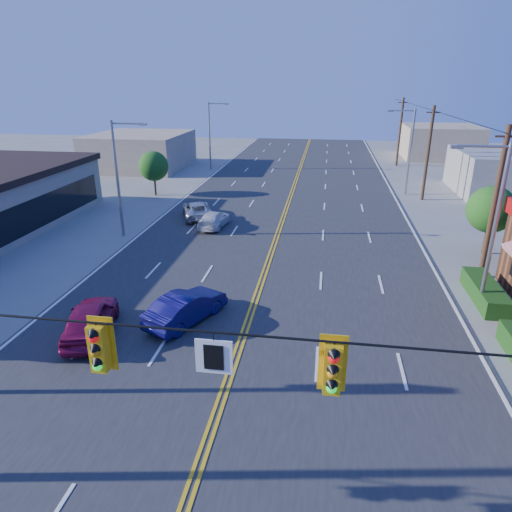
# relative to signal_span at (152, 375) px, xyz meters

# --- Properties ---
(road) EXTENTS (20.00, 120.00, 0.06)m
(road) POSITION_rel_signal_span_xyz_m (0.12, 20.00, -4.86)
(road) COLOR #2D2D30
(road) RESTS_ON ground
(signal_span) EXTENTS (24.32, 0.34, 9.00)m
(signal_span) POSITION_rel_signal_span_xyz_m (0.00, 0.00, 0.00)
(signal_span) COLOR #47301E
(signal_span) RESTS_ON ground
(streetlight_se) EXTENTS (2.55, 0.25, 8.00)m
(streetlight_se) POSITION_rel_signal_span_xyz_m (10.91, 14.00, -0.37)
(streetlight_se) COLOR gray
(streetlight_se) RESTS_ON ground
(streetlight_ne) EXTENTS (2.55, 0.25, 8.00)m
(streetlight_ne) POSITION_rel_signal_span_xyz_m (10.91, 38.00, -0.37)
(streetlight_ne) COLOR gray
(streetlight_ne) RESTS_ON ground
(streetlight_sw) EXTENTS (2.55, 0.25, 8.00)m
(streetlight_sw) POSITION_rel_signal_span_xyz_m (-10.67, 22.00, -0.37)
(streetlight_sw) COLOR gray
(streetlight_sw) RESTS_ON ground
(streetlight_nw) EXTENTS (2.55, 0.25, 8.00)m
(streetlight_nw) POSITION_rel_signal_span_xyz_m (-10.67, 48.00, -0.37)
(streetlight_nw) COLOR gray
(streetlight_nw) RESTS_ON ground
(utility_pole_near) EXTENTS (0.28, 0.28, 8.40)m
(utility_pole_near) POSITION_rel_signal_span_xyz_m (12.32, 18.00, -0.69)
(utility_pole_near) COLOR #47301E
(utility_pole_near) RESTS_ON ground
(utility_pole_mid) EXTENTS (0.28, 0.28, 8.40)m
(utility_pole_mid) POSITION_rel_signal_span_xyz_m (12.32, 36.00, -0.69)
(utility_pole_mid) COLOR #47301E
(utility_pole_mid) RESTS_ON ground
(utility_pole_far) EXTENTS (0.28, 0.28, 8.40)m
(utility_pole_far) POSITION_rel_signal_span_xyz_m (12.32, 54.00, -0.69)
(utility_pole_far) COLOR #47301E
(utility_pole_far) RESTS_ON ground
(tree_kfc_rear) EXTENTS (2.94, 2.94, 4.41)m
(tree_kfc_rear) POSITION_rel_signal_span_xyz_m (13.62, 22.00, -1.95)
(tree_kfc_rear) COLOR #47301E
(tree_kfc_rear) RESTS_ON ground
(tree_west) EXTENTS (2.80, 2.80, 4.20)m
(tree_west) POSITION_rel_signal_span_xyz_m (-12.88, 34.00, -2.09)
(tree_west) COLOR #47301E
(tree_west) RESTS_ON ground
(bld_west_far) EXTENTS (11.00, 12.00, 4.20)m
(bld_west_far) POSITION_rel_signal_span_xyz_m (-19.88, 48.00, -2.79)
(bld_west_far) COLOR tan
(bld_west_far) RESTS_ON ground
(bld_east_far) EXTENTS (10.00, 10.00, 4.40)m
(bld_east_far) POSITION_rel_signal_span_xyz_m (19.12, 62.00, -2.69)
(bld_east_far) COLOR tan
(bld_east_far) RESTS_ON ground
(car_magenta) EXTENTS (2.92, 4.82, 1.53)m
(car_magenta) POSITION_rel_signal_span_xyz_m (-6.45, 8.74, -4.12)
(car_magenta) COLOR maroon
(car_magenta) RESTS_ON ground
(car_blue) EXTENTS (3.20, 4.57, 1.43)m
(car_blue) POSITION_rel_signal_span_xyz_m (-2.69, 10.51, -4.17)
(car_blue) COLOR #100D4B
(car_blue) RESTS_ON ground
(car_white) EXTENTS (2.04, 4.21, 1.18)m
(car_white) POSITION_rel_signal_span_xyz_m (-4.82, 24.78, -4.30)
(car_white) COLOR silver
(car_white) RESTS_ON ground
(car_silver) EXTENTS (3.71, 5.12, 1.29)m
(car_silver) POSITION_rel_signal_span_xyz_m (-6.76, 27.00, -4.24)
(car_silver) COLOR #B3B4B9
(car_silver) RESTS_ON ground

